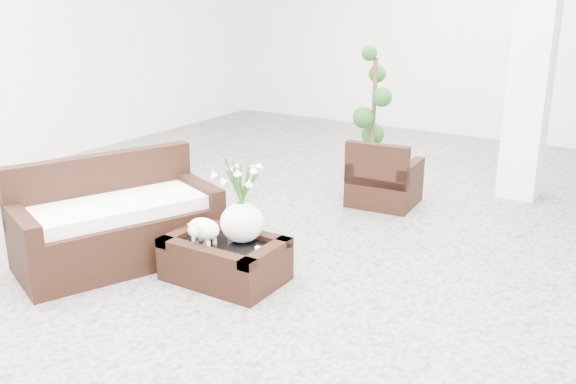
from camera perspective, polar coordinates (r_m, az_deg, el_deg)
The scene contains 9 objects.
ground at distance 5.49m, azimuth 0.56°, elevation -5.91°, with size 11.00×11.00×0.00m, color gray.
column at distance 7.24m, azimuth 21.32°, elevation 13.00°, with size 0.40×0.40×3.50m, color white.
coffee_table at distance 5.06m, azimuth -5.65°, elevation -6.18°, with size 0.90×0.60×0.31m, color black.
sheep_figurine at distance 4.96m, azimuth -7.54°, elevation -3.49°, with size 0.28×0.23×0.21m, color white.
planter_narcissus at distance 4.88m, azimuth -4.20°, elevation -0.06°, with size 0.44×0.44×0.80m, color white, non-canonical shape.
tealight at distance 4.84m, azimuth -2.74°, elevation -5.03°, with size 0.04×0.04×0.03m, color white.
armchair at distance 6.82m, azimuth 8.68°, elevation 1.83°, with size 0.67×0.64×0.71m, color black.
loveseat at distance 5.44m, azimuth -15.06°, elevation -1.85°, with size 1.63×0.78×0.87m, color black.
topiary at distance 7.45m, azimuth 7.67°, elevation 6.61°, with size 0.42×0.42×1.57m, color #173E13, non-canonical shape.
Camera 1 is at (2.64, -4.28, 2.20)m, focal length 39.69 mm.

